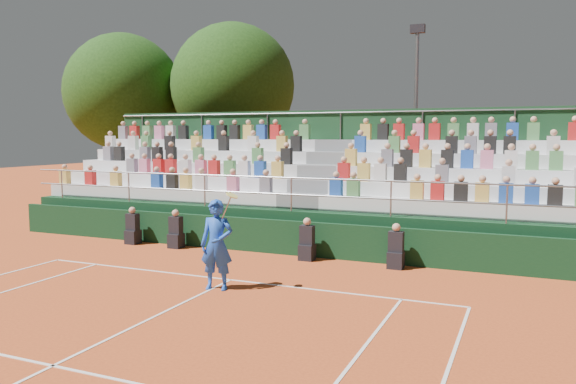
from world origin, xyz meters
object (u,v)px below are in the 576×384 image
at_px(tennis_player, 217,245).
at_px(tree_east, 233,86).
at_px(floodlight_mast, 416,106).
at_px(tree_west, 124,93).

distance_m(tennis_player, tree_east, 16.78).
bearing_deg(floodlight_mast, tree_east, 173.77).
distance_m(tennis_player, tree_west, 18.91).
height_order(tennis_player, tree_east, tree_east).
xyz_separation_m(tennis_player, floodlight_mast, (1.91, 13.25, 3.66)).
relative_size(tennis_player, tree_east, 0.25).
height_order(tree_west, floodlight_mast, tree_west).
distance_m(tree_west, floodlight_mast, 14.99).
bearing_deg(tree_east, floodlight_mast, -6.23).
bearing_deg(tennis_player, tree_east, 117.36).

